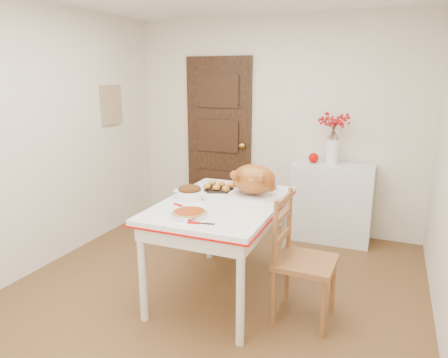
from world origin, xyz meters
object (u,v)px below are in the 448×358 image
at_px(turkey_platter, 254,181).
at_px(pumpkin_pie, 189,213).
at_px(chair_oak, 306,259).
at_px(kitchen_table, 222,248).
at_px(sideboard, 331,203).

distance_m(turkey_platter, pumpkin_pie, 0.72).
relative_size(chair_oak, turkey_platter, 2.24).
xyz_separation_m(kitchen_table, chair_oak, (0.73, -0.11, 0.08)).
bearing_deg(turkey_platter, pumpkin_pie, -113.04).
xyz_separation_m(kitchen_table, turkey_platter, (0.20, 0.23, 0.55)).
relative_size(kitchen_table, turkey_platter, 3.13).
bearing_deg(turkey_platter, kitchen_table, -130.20).
bearing_deg(chair_oak, pumpkin_pie, 112.79).
bearing_deg(chair_oak, turkey_platter, 59.09).
xyz_separation_m(chair_oak, pumpkin_pie, (-0.81, -0.31, 0.36)).
relative_size(sideboard, chair_oak, 0.90).
bearing_deg(kitchen_table, turkey_platter, 49.80).
xyz_separation_m(sideboard, chair_oak, (0.05, -1.69, 0.05)).
relative_size(kitchen_table, chair_oak, 1.40).
xyz_separation_m(sideboard, turkey_platter, (-0.48, -1.34, 0.52)).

